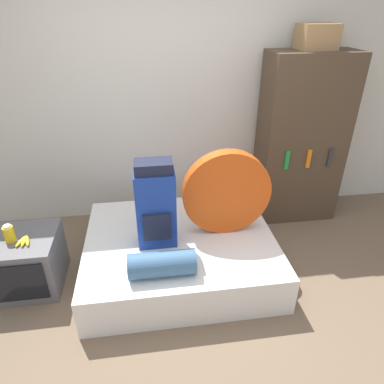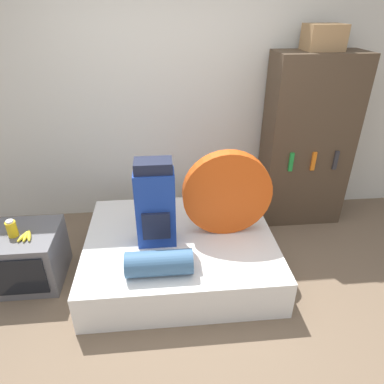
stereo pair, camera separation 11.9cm
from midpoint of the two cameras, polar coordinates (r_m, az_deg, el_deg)
The scene contains 11 objects.
ground_plane at distance 2.93m, azimuth 0.98°, elevation -19.79°, with size 16.00×16.00×0.00m, color brown.
wall_back at distance 3.69m, azimuth -1.75°, elevation 14.91°, with size 8.00×0.05×2.60m.
bed at distance 3.23m, azimuth -0.91°, elevation -9.88°, with size 1.68×1.39×0.36m.
backpack at distance 2.85m, azimuth -4.93°, elevation -2.17°, with size 0.33×0.23×0.77m.
tent_bag at distance 3.00m, azimuth 6.98°, elevation -0.25°, with size 0.78×0.12×0.78m.
sleeping_roll at distance 2.68m, azimuth -4.21°, elevation -11.75°, with size 0.52×0.20×0.20m.
television at distance 3.36m, azimuth -24.60°, elevation -9.76°, with size 0.56×0.57×0.49m.
canister at distance 3.19m, azimuth -26.90°, elevation -5.47°, with size 0.08×0.08×0.15m.
banana_bunch at distance 3.15m, azimuth -24.93°, elevation -6.67°, with size 0.12×0.16×0.03m.
bookshelf at distance 3.86m, azimuth 19.43°, elevation 7.76°, with size 0.88×0.45×1.81m.
cardboard_box at distance 3.68m, azimuth 22.03°, elevation 22.81°, with size 0.34×0.28×0.23m.
Camera 2 is at (-0.17, -1.92, 2.21)m, focal length 32.00 mm.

